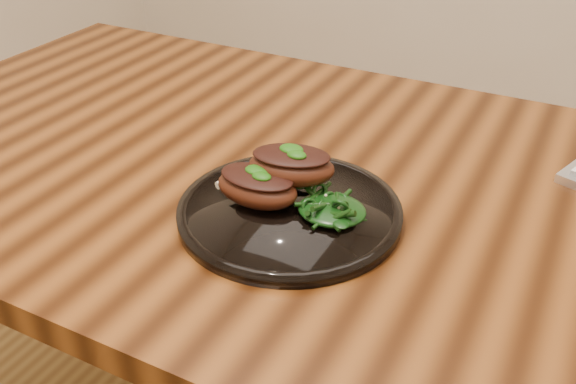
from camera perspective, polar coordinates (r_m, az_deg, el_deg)
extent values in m
cube|color=black|center=(0.91, 5.00, 0.08)|extent=(1.60, 0.80, 0.04)
cylinder|color=#3C200D|center=(1.70, -14.36, 0.67)|extent=(0.06, 0.06, 0.71)
cylinder|color=black|center=(0.81, 0.14, -1.77)|extent=(0.28, 0.28, 0.02)
torus|color=black|center=(0.81, 0.14, -1.66)|extent=(0.28, 0.28, 0.01)
cylinder|color=black|center=(0.80, 0.14, -1.48)|extent=(0.19, 0.19, 0.00)
ellipsoid|color=#421A0C|center=(0.80, -2.75, 0.34)|extent=(0.11, 0.07, 0.04)
ellipsoid|color=black|center=(0.79, -2.78, 1.37)|extent=(0.10, 0.06, 0.01)
cylinder|color=beige|center=(0.84, -4.86, 1.21)|extent=(0.03, 0.05, 0.01)
ellipsoid|color=#0E3F06|center=(0.79, -2.80, 1.77)|extent=(0.03, 0.02, 0.01)
ellipsoid|color=#421A0C|center=(0.81, 0.30, 2.22)|extent=(0.12, 0.10, 0.04)
ellipsoid|color=black|center=(0.80, 0.30, 3.27)|extent=(0.11, 0.09, 0.01)
cylinder|color=beige|center=(0.84, -2.65, 2.63)|extent=(0.02, 0.05, 0.01)
ellipsoid|color=#0E3F06|center=(0.80, 0.30, 3.67)|extent=(0.03, 0.02, 0.01)
ellipsoid|color=#0E3F06|center=(0.86, -0.10, 1.40)|extent=(0.09, 0.06, 0.01)
ellipsoid|color=black|center=(0.78, 3.93, -1.58)|extent=(0.09, 0.07, 0.02)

